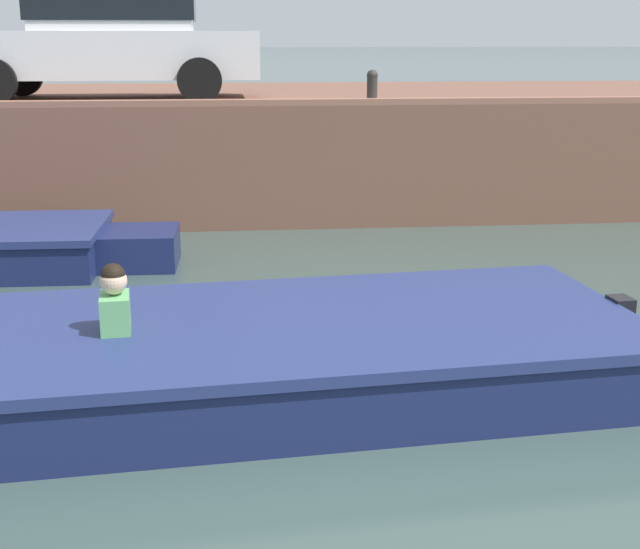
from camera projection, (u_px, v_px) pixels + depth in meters
name	position (u px, v px, depth m)	size (l,w,h in m)	color
ground_plane	(396.00, 363.00, 7.07)	(400.00, 400.00, 0.00)	#384C47
far_quay_wall	(308.00, 142.00, 14.63)	(60.00, 6.00, 1.64)	brown
far_wall_coping	(326.00, 102.00, 11.65)	(60.00, 0.24, 0.08)	#925F4C
motorboat_passing	(201.00, 360.00, 6.38)	(7.11, 2.82, 1.01)	navy
car_left_inner_white	(108.00, 38.00, 12.48)	(4.33, 2.04, 1.54)	white
mooring_bollard_mid	(372.00, 86.00, 11.78)	(0.15, 0.15, 0.45)	#2D2B28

